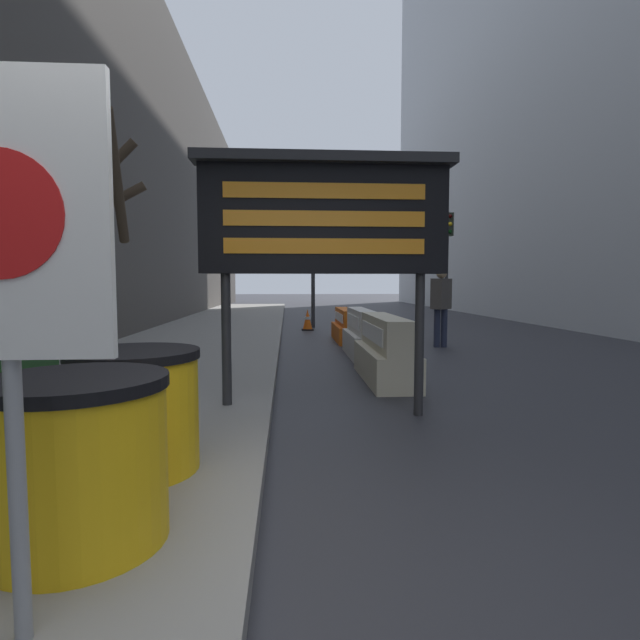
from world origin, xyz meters
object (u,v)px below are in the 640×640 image
object	(u,v)px
traffic_light_near_curb	(313,226)
pedestrian_worker	(441,301)
barrel_drum_middle	(135,410)
warning_sign	(3,250)
message_board	(324,218)
jersey_barrier_cream	(385,352)
traffic_light_far_side	(448,243)
jersey_barrier_orange_far	(345,327)
traffic_cone_mid	(366,319)
jersey_barrier_white	(361,336)
barrel_drum_foreground	(78,460)
traffic_cone_near	(308,320)

from	to	relation	value
traffic_light_near_curb	pedestrian_worker	bearing A→B (deg)	-62.26
barrel_drum_middle	warning_sign	distance (m)	1.91
message_board	jersey_barrier_cream	size ratio (longest dim) A/B	1.29
traffic_light_far_side	message_board	bearing A→B (deg)	-113.07
jersey_barrier_orange_far	traffic_cone_mid	distance (m)	3.56
jersey_barrier_white	traffic_light_far_side	distance (m)	10.14
jersey_barrier_orange_far	traffic_light_near_curb	world-z (taller)	traffic_light_near_curb
jersey_barrier_cream	traffic_light_near_curb	distance (m)	8.97
barrel_drum_middle	traffic_light_near_curb	xyz separation A→B (m)	(1.84, 12.23, 2.61)
traffic_light_far_side	pedestrian_worker	world-z (taller)	traffic_light_far_side
traffic_light_far_side	pedestrian_worker	distance (m)	8.11
barrel_drum_foreground	traffic_cone_mid	size ratio (longest dim) A/B	1.45
jersey_barrier_orange_far	traffic_light_far_side	world-z (taller)	traffic_light_far_side
barrel_drum_middle	pedestrian_worker	world-z (taller)	pedestrian_worker
jersey_barrier_orange_far	traffic_cone_mid	size ratio (longest dim) A/B	3.47
message_board	pedestrian_worker	size ratio (longest dim) A/B	1.56
jersey_barrier_cream	warning_sign	bearing A→B (deg)	-113.78
barrel_drum_foreground	message_board	bearing A→B (deg)	62.86
warning_sign	jersey_barrier_cream	bearing A→B (deg)	66.22
jersey_barrier_white	jersey_barrier_orange_far	xyz separation A→B (m)	(-0.00, 2.57, -0.06)
traffic_cone_near	traffic_light_near_curb	distance (m)	2.97
barrel_drum_foreground	traffic_light_near_curb	distance (m)	13.56
jersey_barrier_white	traffic_cone_near	bearing A→B (deg)	98.60
jersey_barrier_white	traffic_light_far_side	bearing A→B (deg)	62.60
jersey_barrier_cream	pedestrian_worker	xyz separation A→B (m)	(1.96, 3.65, 0.62)
message_board	pedestrian_worker	xyz separation A→B (m)	(2.99, 5.57, -1.05)
message_board	traffic_light_far_side	size ratio (longest dim) A/B	0.68
message_board	jersey_barrier_orange_far	world-z (taller)	message_board
warning_sign	pedestrian_worker	size ratio (longest dim) A/B	1.14
traffic_cone_near	jersey_barrier_white	bearing A→B (deg)	-81.40
jersey_barrier_orange_far	traffic_cone_near	distance (m)	2.91
jersey_barrier_cream	traffic_light_far_side	distance (m)	12.25
warning_sign	traffic_cone_near	bearing A→B (deg)	83.26
jersey_barrier_white	traffic_cone_near	size ratio (longest dim) A/B	3.11
message_board	traffic_light_far_side	world-z (taller)	traffic_light_far_side
traffic_light_far_side	warning_sign	bearing A→B (deg)	-112.68
jersey_barrier_orange_far	traffic_light_far_side	size ratio (longest dim) A/B	0.53
jersey_barrier_cream	traffic_cone_mid	world-z (taller)	jersey_barrier_cream
traffic_cone_mid	traffic_light_far_side	xyz separation A→B (m)	(3.48, 2.76, 2.59)
jersey_barrier_white	message_board	bearing A→B (deg)	-103.43
barrel_drum_foreground	jersey_barrier_cream	size ratio (longest dim) A/B	0.41
traffic_light_far_side	pedestrian_worker	xyz separation A→B (m)	(-2.56, -7.47, -1.85)
warning_sign	message_board	distance (m)	3.73
message_board	traffic_light_near_curb	bearing A→B (deg)	87.66
warning_sign	traffic_light_far_side	size ratio (longest dim) A/B	0.50
jersey_barrier_orange_far	pedestrian_worker	size ratio (longest dim) A/B	1.20
jersey_barrier_white	jersey_barrier_orange_far	distance (m)	2.57
warning_sign	traffic_cone_mid	size ratio (longest dim) A/B	3.30
message_board	jersey_barrier_white	distance (m)	4.73
jersey_barrier_cream	jersey_barrier_orange_far	bearing A→B (deg)	90.00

